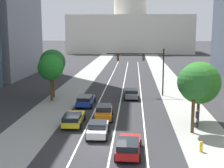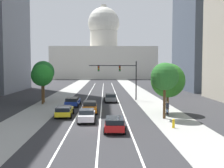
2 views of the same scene
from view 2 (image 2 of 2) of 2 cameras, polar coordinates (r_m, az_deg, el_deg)
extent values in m
plane|color=#2B2B2D|center=(66.99, -1.96, -1.45)|extent=(400.00, 400.00, 0.00)
cube|color=gray|center=(62.63, -9.63, -1.86)|extent=(4.97, 130.00, 0.01)
cube|color=gray|center=(62.49, 5.65, -1.84)|extent=(4.97, 130.00, 0.01)
cube|color=white|center=(52.18, -5.30, -2.94)|extent=(0.16, 90.00, 0.01)
cube|color=white|center=(52.06, -2.09, -2.94)|extent=(0.16, 90.00, 0.01)
cube|color=white|center=(52.12, 1.12, -2.93)|extent=(0.16, 90.00, 0.01)
cube|color=#4C5666|center=(76.47, 20.86, 14.61)|extent=(16.80, 20.32, 41.59)
cube|color=beige|center=(136.85, -1.74, 4.43)|extent=(50.23, 24.19, 15.31)
cylinder|color=beige|center=(137.48, -1.75, 9.29)|extent=(13.63, 13.63, 7.97)
sphere|color=beige|center=(138.52, -1.76, 12.70)|extent=(15.66, 15.66, 15.66)
cylinder|color=beige|center=(139.78, -1.76, 15.56)|extent=(2.82, 2.82, 3.92)
cube|color=silver|center=(30.03, -5.32, -6.74)|extent=(1.76, 4.04, 0.63)
cube|color=black|center=(29.75, -5.35, -5.76)|extent=(1.59, 1.92, 0.47)
cylinder|color=black|center=(31.48, -6.75, -6.84)|extent=(0.23, 0.64, 0.64)
cylinder|color=black|center=(31.40, -3.63, -6.85)|extent=(0.23, 0.64, 0.64)
cylinder|color=black|center=(28.81, -7.17, -7.84)|extent=(0.23, 0.64, 0.64)
cylinder|color=black|center=(28.72, -3.75, -7.85)|extent=(0.23, 0.64, 0.64)
cube|color=orange|center=(35.69, -4.71, -5.02)|extent=(1.99, 4.57, 0.67)
cube|color=black|center=(35.72, -4.71, -4.05)|extent=(1.74, 2.35, 0.51)
cylinder|color=black|center=(37.27, -6.06, -5.17)|extent=(0.25, 0.65, 0.64)
cylinder|color=black|center=(37.26, -3.32, -5.16)|extent=(0.25, 0.65, 0.64)
cylinder|color=black|center=(34.26, -6.21, -5.96)|extent=(0.25, 0.65, 0.64)
cylinder|color=black|center=(34.25, -3.23, -5.95)|extent=(0.25, 0.65, 0.64)
cube|color=yellow|center=(33.66, -9.92, -5.68)|extent=(1.90, 4.84, 0.58)
cube|color=black|center=(32.49, -10.16, -5.10)|extent=(1.70, 2.65, 0.46)
cylinder|color=black|center=(35.41, -11.03, -5.69)|extent=(0.24, 0.65, 0.64)
cylinder|color=black|center=(35.22, -8.17, -5.71)|extent=(0.24, 0.65, 0.64)
cylinder|color=black|center=(32.24, -11.82, -6.64)|extent=(0.24, 0.65, 0.64)
cylinder|color=black|center=(32.02, -8.67, -6.67)|extent=(0.24, 0.65, 0.64)
cube|color=slate|center=(46.22, -0.36, -3.01)|extent=(1.97, 4.32, 0.63)
cube|color=black|center=(45.63, -0.32, -2.39)|extent=(1.75, 2.30, 0.50)
cylinder|color=black|center=(47.66, -1.55, -3.19)|extent=(0.24, 0.65, 0.64)
cylinder|color=black|center=(47.75, 0.65, -3.18)|extent=(0.24, 0.65, 0.64)
cylinder|color=black|center=(44.79, -1.42, -3.64)|extent=(0.24, 0.65, 0.64)
cylinder|color=black|center=(44.89, 0.91, -3.62)|extent=(0.24, 0.65, 0.64)
cube|color=#1E389E|center=(41.92, -8.24, -3.78)|extent=(1.93, 4.82, 0.60)
cube|color=black|center=(41.07, -8.38, -3.18)|extent=(1.75, 2.66, 0.47)
cylinder|color=black|center=(43.69, -9.17, -3.88)|extent=(0.23, 0.64, 0.64)
cylinder|color=black|center=(43.45, -6.73, -3.90)|extent=(0.23, 0.64, 0.64)
cylinder|color=black|center=(40.49, -9.85, -4.49)|extent=(0.23, 0.64, 0.64)
cylinder|color=black|center=(40.24, -7.21, -4.52)|extent=(0.23, 0.64, 0.64)
cube|color=red|center=(25.99, 0.57, -8.40)|extent=(1.94, 4.58, 0.60)
cube|color=black|center=(25.01, 0.56, -7.65)|extent=(1.72, 2.54, 0.45)
cylinder|color=black|center=(27.57, -1.27, -8.34)|extent=(0.25, 0.65, 0.64)
cylinder|color=black|center=(27.56, 2.43, -8.34)|extent=(0.25, 0.65, 0.64)
cylinder|color=black|center=(24.58, -1.53, -9.84)|extent=(0.25, 0.65, 0.64)
cylinder|color=black|center=(24.58, 2.64, -9.84)|extent=(0.25, 0.65, 0.64)
cylinder|color=black|center=(48.62, 5.10, 0.69)|extent=(0.20, 0.20, 6.99)
cylinder|color=black|center=(48.25, 0.15, 3.92)|extent=(8.39, 0.14, 0.14)
cube|color=black|center=(48.31, 1.65, 3.27)|extent=(0.32, 0.28, 0.96)
sphere|color=red|center=(48.15, 1.66, 3.62)|extent=(0.20, 0.20, 0.20)
sphere|color=orange|center=(48.16, 1.66, 3.26)|extent=(0.20, 0.20, 0.20)
sphere|color=green|center=(48.16, 1.66, 2.91)|extent=(0.20, 0.20, 0.20)
cube|color=black|center=(48.25, -2.84, 3.26)|extent=(0.32, 0.28, 0.96)
sphere|color=red|center=(48.09, -2.85, 3.62)|extent=(0.20, 0.20, 0.20)
sphere|color=orange|center=(48.10, -2.85, 3.26)|extent=(0.20, 0.20, 0.20)
sphere|color=green|center=(48.10, -2.85, 2.90)|extent=(0.20, 0.20, 0.20)
cylinder|color=yellow|center=(27.69, 12.81, -8.31)|extent=(0.26, 0.26, 0.70)
sphere|color=yellow|center=(27.61, 12.82, -7.44)|extent=(0.26, 0.26, 0.26)
cylinder|color=yellow|center=(27.53, 12.89, -8.31)|extent=(0.10, 0.12, 0.10)
cylinder|color=black|center=(34.18, 11.69, -6.03)|extent=(0.11, 0.66, 0.66)
cylinder|color=black|center=(35.19, 11.44, -5.74)|extent=(0.11, 0.66, 0.66)
cube|color=#1959B2|center=(34.65, 11.57, -5.52)|extent=(0.14, 1.00, 0.36)
cube|color=#262833|center=(34.50, 11.59, -4.51)|extent=(0.38, 0.31, 0.64)
sphere|color=tan|center=(34.51, 11.58, -3.78)|extent=(0.22, 0.22, 0.22)
cylinder|color=#51381E|center=(35.96, 11.61, -3.88)|extent=(0.32, 0.32, 2.72)
sphere|color=#2A6E21|center=(35.69, 11.67, 0.75)|extent=(4.44, 4.44, 4.44)
cylinder|color=#51381E|center=(47.06, -14.19, -1.44)|extent=(0.32, 0.32, 3.84)
sphere|color=#1B5B23|center=(46.88, -14.25, 2.47)|extent=(3.69, 3.69, 3.69)
cylinder|color=#51381E|center=(32.09, 10.96, -3.82)|extent=(0.32, 0.32, 3.80)
sphere|color=#276526|center=(31.83, 11.03, 1.58)|extent=(3.21, 3.21, 3.21)
cylinder|color=#51381E|center=(44.91, -14.43, -1.95)|extent=(0.32, 0.32, 3.43)
sphere|color=#1F7424|center=(44.71, -14.49, 1.81)|extent=(3.51, 3.51, 3.51)
camera|label=1|loc=(4.20, 44.47, 65.44)|focal=50.79mm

